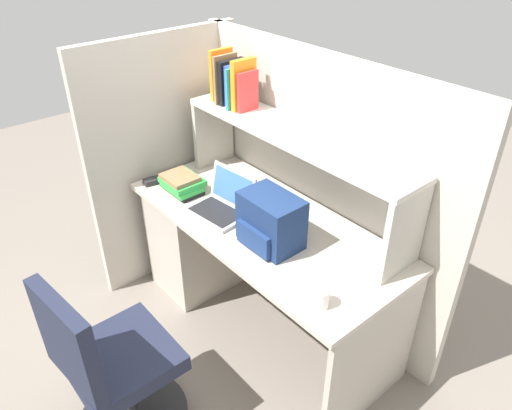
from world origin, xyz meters
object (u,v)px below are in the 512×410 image
object	(u,v)px
laptop	(223,203)
backpack	(270,222)
paper_cup	(320,298)
computer_mouse	(153,181)
office_chair	(113,374)

from	to	relation	value
laptop	backpack	size ratio (longest dim) A/B	1.12
laptop	backpack	distance (m)	0.38
laptop	paper_cup	xyz separation A→B (m)	(0.83, -0.13, -0.01)
backpack	computer_mouse	bearing A→B (deg)	-171.01
backpack	office_chair	size ratio (longest dim) A/B	0.32
computer_mouse	office_chair	distance (m)	1.15
laptop	paper_cup	distance (m)	0.84
laptop	backpack	world-z (taller)	backpack
backpack	paper_cup	xyz separation A→B (m)	(0.46, -0.13, -0.08)
laptop	computer_mouse	size ratio (longest dim) A/B	3.23
laptop	paper_cup	bearing A→B (deg)	-8.74
office_chair	laptop	bearing A→B (deg)	-76.26
backpack	laptop	bearing A→B (deg)	-179.89
computer_mouse	paper_cup	bearing A→B (deg)	9.69
backpack	computer_mouse	distance (m)	0.90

